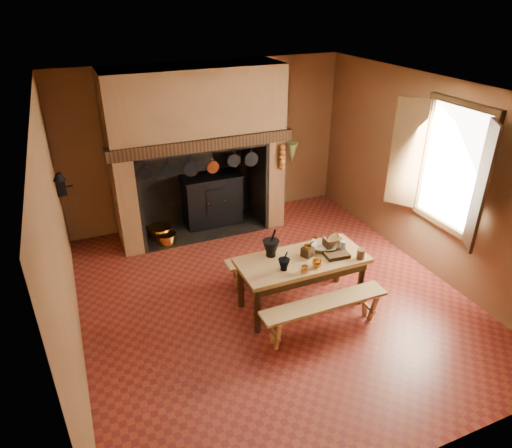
{
  "coord_description": "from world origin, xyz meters",
  "views": [
    {
      "loc": [
        -2.21,
        -4.68,
        3.84
      ],
      "look_at": [
        -0.1,
        0.3,
        1.02
      ],
      "focal_mm": 32.0,
      "sensor_mm": 36.0,
      "label": 1
    }
  ],
  "objects": [
    {
      "name": "glass_jar",
      "position": [
        0.86,
        -0.35,
        0.81
      ],
      "size": [
        0.09,
        0.09,
        0.15
      ],
      "primitive_type": "cylinder",
      "rotation": [
        0.0,
        0.0,
        0.01
      ],
      "color": "beige",
      "rests_on": "work_table"
    },
    {
      "name": "onion_string",
      "position": [
        1.0,
        1.79,
        1.33
      ],
      "size": [
        0.12,
        0.1,
        0.46
      ],
      "primitive_type": null,
      "color": "#AF5B20",
      "rests_on": "chimney_breast"
    },
    {
      "name": "mixing_bowl",
      "position": [
        0.66,
        -0.21,
        0.77
      ],
      "size": [
        0.44,
        0.44,
        0.08
      ],
      "primitive_type": "imported",
      "rotation": [
        0.0,
        0.0,
        -0.41
      ],
      "color": "beige",
      "rests_on": "work_table"
    },
    {
      "name": "coffee_grinder",
      "position": [
        0.37,
        -0.28,
        0.81
      ],
      "size": [
        0.19,
        0.17,
        0.2
      ],
      "rotation": [
        0.0,
        0.0,
        0.43
      ],
      "color": "#321F0F",
      "rests_on": "work_table"
    },
    {
      "name": "herb_bunch",
      "position": [
        1.18,
        1.79,
        1.38
      ],
      "size": [
        0.2,
        0.2,
        0.35
      ],
      "primitive_type": "cone",
      "rotation": [
        3.14,
        0.0,
        0.0
      ],
      "color": "#535A2B",
      "rests_on": "chimney_breast"
    },
    {
      "name": "iron_range",
      "position": [
        -0.04,
        2.45,
        0.48
      ],
      "size": [
        1.12,
        0.55,
        1.6
      ],
      "color": "black",
      "rests_on": "floor"
    },
    {
      "name": "wicker_basket",
      "position": [
        0.81,
        -0.19,
        0.8
      ],
      "size": [
        0.24,
        0.18,
        0.22
      ],
      "rotation": [
        0.0,
        0.0,
        -0.05
      ],
      "color": "#4C3516",
      "rests_on": "work_table"
    },
    {
      "name": "bench_front",
      "position": [
        0.29,
        -0.91,
        0.35
      ],
      "size": [
        1.64,
        0.29,
        0.46
      ],
      "color": "tan",
      "rests_on": "floor"
    },
    {
      "name": "brass_mug_b",
      "position": [
        0.64,
        -0.01,
        0.77
      ],
      "size": [
        0.09,
        0.09,
        0.08
      ],
      "primitive_type": "cylinder",
      "rotation": [
        0.0,
        0.0,
        0.23
      ],
      "color": "#C3822D",
      "rests_on": "work_table"
    },
    {
      "name": "window",
      "position": [
        2.35,
        -0.4,
        1.7
      ],
      "size": [
        0.39,
        1.75,
        1.76
      ],
      "color": "white",
      "rests_on": "wall_right"
    },
    {
      "name": "wall_left",
      "position": [
        -2.5,
        0.0,
        1.4
      ],
      "size": [
        0.02,
        5.5,
        2.8
      ],
      "primitive_type": "cube",
      "color": "brown",
      "rests_on": "floor"
    },
    {
      "name": "mortar_large",
      "position": [
        -0.06,
        -0.08,
        0.86
      ],
      "size": [
        0.22,
        0.22,
        0.37
      ],
      "rotation": [
        0.0,
        0.0,
        0.08
      ],
      "color": "black",
      "rests_on": "work_table"
    },
    {
      "name": "wall_coffee_mill",
      "position": [
        -2.42,
        1.55,
        1.52
      ],
      "size": [
        0.23,
        0.16,
        0.31
      ],
      "color": "black",
      "rests_on": "wall_left"
    },
    {
      "name": "hanging_pans",
      "position": [
        -0.34,
        1.81,
        1.36
      ],
      "size": [
        1.92,
        0.29,
        0.27
      ],
      "color": "black",
      "rests_on": "chimney_breast"
    },
    {
      "name": "back_wall",
      "position": [
        0.0,
        2.75,
        1.4
      ],
      "size": [
        5.0,
        0.02,
        2.8
      ],
      "primitive_type": "cube",
      "color": "brown",
      "rests_on": "floor"
    },
    {
      "name": "brass_cup",
      "position": [
        0.36,
        -0.56,
        0.78
      ],
      "size": [
        0.14,
        0.14,
        0.1
      ],
      "primitive_type": "imported",
      "rotation": [
        0.0,
        0.0,
        -0.13
      ],
      "color": "#C3822D",
      "rests_on": "work_table"
    },
    {
      "name": "wall_right",
      "position": [
        2.5,
        0.0,
        1.4
      ],
      "size": [
        0.02,
        5.5,
        2.8
      ],
      "primitive_type": "cube",
      "color": "brown",
      "rests_on": "floor"
    },
    {
      "name": "mortar_small",
      "position": [
        -0.05,
        -0.45,
        0.81
      ],
      "size": [
        0.15,
        0.15,
        0.25
      ],
      "rotation": [
        0.0,
        0.0,
        -0.29
      ],
      "color": "black",
      "rests_on": "work_table"
    },
    {
      "name": "bench_back",
      "position": [
        0.29,
        0.33,
        0.34
      ],
      "size": [
        1.62,
        0.28,
        0.46
      ],
      "color": "tan",
      "rests_on": "floor"
    },
    {
      "name": "stoneware_crock",
      "position": [
        0.98,
        -0.6,
        0.8
      ],
      "size": [
        0.13,
        0.13,
        0.13
      ],
      "primitive_type": "cylinder",
      "rotation": [
        0.0,
        0.0,
        -0.3
      ],
      "color": "brown",
      "rests_on": "work_table"
    },
    {
      "name": "hearth_pans",
      "position": [
        -1.05,
        2.22,
        0.09
      ],
      "size": [
        0.51,
        0.62,
        0.2
      ],
      "color": "#C3822D",
      "rests_on": "floor"
    },
    {
      "name": "work_table",
      "position": [
        0.29,
        -0.31,
        0.62
      ],
      "size": [
        1.69,
        0.75,
        0.73
      ],
      "color": "tan",
      "rests_on": "floor"
    },
    {
      "name": "wall_front",
      "position": [
        0.0,
        -2.75,
        1.4
      ],
      "size": [
        5.0,
        0.02,
        2.8
      ],
      "primitive_type": "cube",
      "color": "brown",
      "rests_on": "floor"
    },
    {
      "name": "brass_mug_a",
      "position": [
        0.16,
        -0.6,
        0.78
      ],
      "size": [
        0.1,
        0.1,
        0.09
      ],
      "primitive_type": "cylinder",
      "rotation": [
        0.0,
        0.0,
        0.18
      ],
      "color": "#C3822D",
      "rests_on": "work_table"
    },
    {
      "name": "floor",
      "position": [
        0.0,
        0.0,
        0.0
      ],
      "size": [
        5.5,
        5.5,
        0.0
      ],
      "primitive_type": "plane",
      "color": "maroon",
      "rests_on": "ground"
    },
    {
      "name": "chimney_breast",
      "position": [
        -0.3,
        2.31,
        1.81
      ],
      "size": [
        2.95,
        0.96,
        2.8
      ],
      "color": "brown",
      "rests_on": "floor"
    },
    {
      "name": "wooden_tray",
      "position": [
        0.72,
        -0.43,
        0.76
      ],
      "size": [
        0.32,
        0.24,
        0.05
      ],
      "primitive_type": "cube",
      "rotation": [
        0.0,
        0.0,
        -0.08
      ],
      "color": "#321F0F",
      "rests_on": "work_table"
    },
    {
      "name": "ceiling",
      "position": [
        0.0,
        0.0,
        2.8
      ],
      "size": [
        5.5,
        5.5,
        0.0
      ],
      "primitive_type": "plane",
      "rotation": [
        3.14,
        0.0,
        0.0
      ],
      "color": "silver",
      "rests_on": "back_wall"
    }
  ]
}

